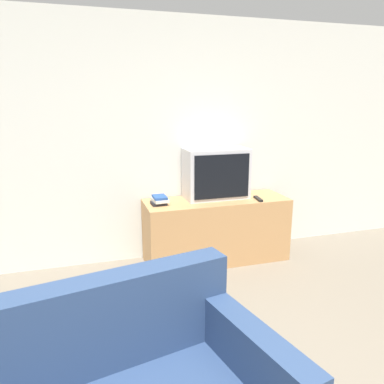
# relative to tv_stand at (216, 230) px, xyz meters

# --- Properties ---
(wall_back) EXTENTS (9.00, 0.06, 2.60)m
(wall_back) POSITION_rel_tv_stand_xyz_m (-0.84, 0.32, 0.95)
(wall_back) COLOR silver
(wall_back) RESTS_ON ground_plane
(tv_stand) EXTENTS (1.56, 0.54, 0.70)m
(tv_stand) POSITION_rel_tv_stand_xyz_m (0.00, 0.00, 0.00)
(tv_stand) COLOR tan
(tv_stand) RESTS_ON ground_plane
(television) EXTENTS (0.69, 0.37, 0.54)m
(television) POSITION_rel_tv_stand_xyz_m (0.02, 0.08, 0.62)
(television) COLOR silver
(television) RESTS_ON tv_stand
(book_stack) EXTENTS (0.18, 0.21, 0.09)m
(book_stack) POSITION_rel_tv_stand_xyz_m (-0.63, -0.01, 0.39)
(book_stack) COLOR black
(book_stack) RESTS_ON tv_stand
(remote_on_stand) EXTENTS (0.07, 0.20, 0.02)m
(remote_on_stand) POSITION_rel_tv_stand_xyz_m (0.42, -0.15, 0.36)
(remote_on_stand) COLOR black
(remote_on_stand) RESTS_ON tv_stand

